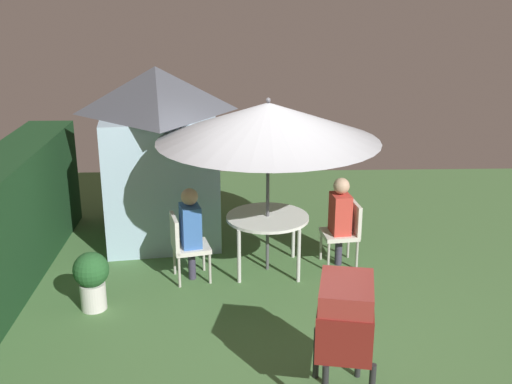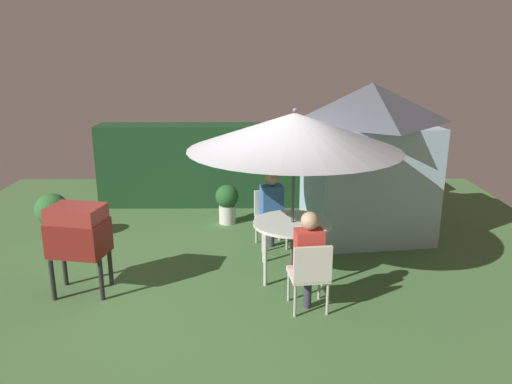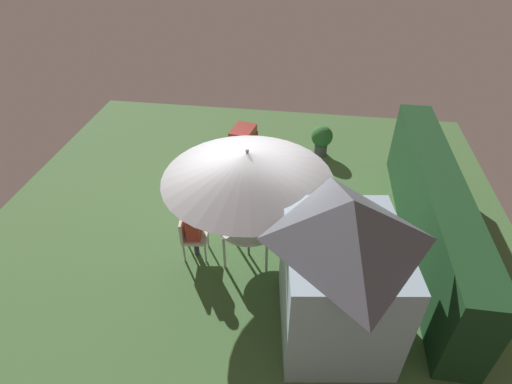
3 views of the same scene
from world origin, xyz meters
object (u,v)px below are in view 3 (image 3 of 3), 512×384
chair_near_shed (190,234)px  chair_far_side (308,230)px  bbq_grill (243,142)px  potted_plant_by_shed (322,138)px  patio_umbrella (247,166)px  patio_table (248,227)px  garden_shed (341,270)px  person_in_blue (305,220)px  person_in_red (194,223)px  potted_plant_by_grill (361,214)px

chair_near_shed → chair_far_side: bearing=100.7°
bbq_grill → potted_plant_by_shed: (-1.09, 1.87, -0.37)m
chair_near_shed → chair_far_side: (-0.41, 2.17, 0.00)m
bbq_grill → chair_far_side: size_ratio=1.33×
patio_umbrella → patio_table: bearing=-20.6°
garden_shed → patio_table: bearing=-131.1°
patio_umbrella → potted_plant_by_shed: size_ratio=3.54×
bbq_grill → person_in_blue: size_ratio=0.95×
patio_table → potted_plant_by_shed: size_ratio=1.36×
person_in_red → chair_far_side: bearing=100.9°
patio_umbrella → potted_plant_by_grill: bearing=115.6°
garden_shed → person_in_red: (-1.25, -2.57, -0.54)m
patio_table → person_in_red: size_ratio=0.88×
garden_shed → chair_far_side: garden_shed is taller
person_in_red → patio_umbrella: bearing=97.1°
potted_plant_by_grill → patio_table: bearing=-64.4°
potted_plant_by_shed → garden_shed: bearing=3.0°
patio_table → chair_far_side: 1.14m
potted_plant_by_grill → garden_shed: bearing=-13.3°
patio_table → patio_umbrella: bearing=159.4°
bbq_grill → potted_plant_by_grill: 3.27m
person_in_red → patio_table: bearing=97.1°
person_in_red → chair_near_shed: bearing=-82.9°
garden_shed → bbq_grill: (-4.18, -2.14, -0.47)m
chair_near_shed → potted_plant_by_grill: 3.43m
patio_table → chair_far_side: (-0.28, 1.09, -0.19)m
garden_shed → chair_far_side: size_ratio=2.88×
person_in_red → person_in_blue: 2.04m
potted_plant_by_grill → chair_near_shed: bearing=-70.2°
garden_shed → chair_near_shed: garden_shed is taller
garden_shed → chair_near_shed: bearing=-115.0°
patio_table → patio_umbrella: (-0.00, 0.00, 1.35)m
bbq_grill → person_in_red: bearing=-8.3°
potted_plant_by_shed → patio_umbrella: bearing=-18.5°
patio_umbrella → potted_plant_by_shed: 4.40m
patio_umbrella → chair_far_side: 1.91m
chair_far_side → person_in_red: bearing=-79.1°
bbq_grill → potted_plant_by_grill: size_ratio=1.65×
patio_umbrella → garden_shed: bearing=48.9°
garden_shed → patio_umbrella: size_ratio=0.90×
bbq_grill → person_in_blue: bearing=31.8°
chair_near_shed → person_in_red: person_in_red is taller
person_in_red → garden_shed: bearing=64.0°
chair_far_side → bbq_grill: bearing=-146.6°
person_in_blue → patio_umbrella: bearing=-75.8°
patio_umbrella → chair_far_side: size_ratio=3.20×
patio_table → potted_plant_by_grill: 2.39m
garden_shed → person_in_red: size_ratio=2.05×
garden_shed → person_in_red: garden_shed is taller
patio_umbrella → bbq_grill: bearing=-168.5°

